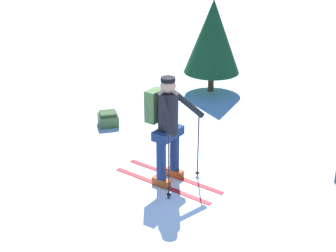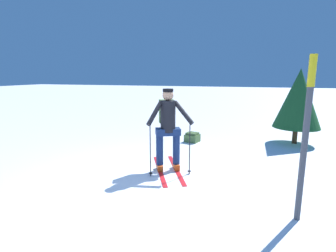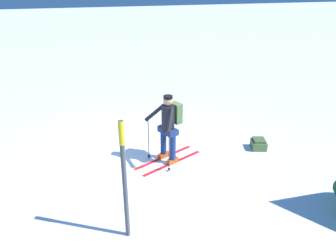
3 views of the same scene
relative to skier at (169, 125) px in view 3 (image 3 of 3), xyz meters
The scene contains 4 objects.
ground_plane 1.27m from the skier, 95.93° to the right, with size 80.00×80.00×0.00m, color white.
skier is the anchor object (origin of this frame).
dropped_backpack 2.63m from the skier, 90.15° to the left, with size 0.47×0.45×0.29m.
trail_marker 2.72m from the skier, 29.70° to the right, with size 0.09×0.09×2.27m.
Camera 3 is at (7.00, -0.92, 4.33)m, focal length 35.00 mm.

